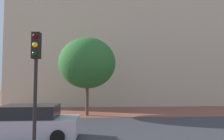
% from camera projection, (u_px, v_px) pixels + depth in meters
% --- Properties ---
extents(ground_plane, '(120.00, 120.00, 0.00)m').
position_uv_depth(ground_plane, '(105.00, 126.00, 12.60)').
color(ground_plane, brown).
extents(street_asphalt_strip, '(120.00, 8.07, 0.00)m').
position_uv_depth(street_asphalt_strip, '(105.00, 130.00, 11.60)').
color(street_asphalt_strip, '#38383D').
rests_on(street_asphalt_strip, ground_plane).
extents(landmark_building, '(29.71, 16.05, 34.44)m').
position_uv_depth(landmark_building, '(127.00, 39.00, 30.86)').
color(landmark_building, beige).
rests_on(landmark_building, ground_plane).
extents(car_silver, '(4.60, 2.07, 1.62)m').
position_uv_depth(car_silver, '(30.00, 123.00, 9.66)').
color(car_silver, '#B2B2BC').
rests_on(car_silver, ground_plane).
extents(traffic_light_pole, '(0.28, 0.34, 4.41)m').
position_uv_depth(traffic_light_pole, '(36.00, 71.00, 6.75)').
color(traffic_light_pole, black).
rests_on(traffic_light_pole, ground_plane).
extents(tree_curb_far, '(4.76, 4.76, 6.50)m').
position_uv_depth(tree_curb_far, '(87.00, 63.00, 16.95)').
color(tree_curb_far, brown).
rests_on(tree_curb_far, ground_plane).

